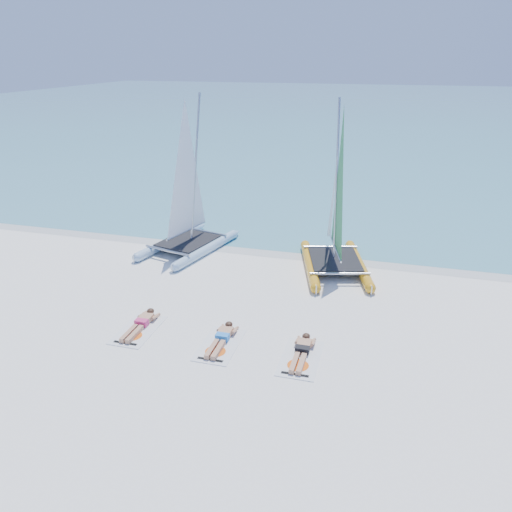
{
  "coord_description": "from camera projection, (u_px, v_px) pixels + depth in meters",
  "views": [
    {
      "loc": [
        4.56,
        -12.73,
        7.45
      ],
      "look_at": [
        0.72,
        1.2,
        1.52
      ],
      "focal_mm": 35.0,
      "sensor_mm": 36.0,
      "label": 1
    }
  ],
  "objects": [
    {
      "name": "sunbather_a",
      "position": [
        141.0,
        323.0,
        14.53
      ],
      "size": [
        0.37,
        1.73,
        0.26
      ],
      "color": "tan",
      "rests_on": "towel_a"
    },
    {
      "name": "towel_b",
      "position": [
        220.0,
        345.0,
        13.66
      ],
      "size": [
        1.0,
        1.85,
        0.02
      ],
      "primitive_type": "cube",
      "color": "silver",
      "rests_on": "ground"
    },
    {
      "name": "catamaran_yellow",
      "position": [
        336.0,
        215.0,
        18.17
      ],
      "size": [
        3.29,
        5.0,
        6.2
      ],
      "rotation": [
        0.0,
        0.0,
        0.26
      ],
      "color": "orange",
      "rests_on": "ground"
    },
    {
      "name": "catamaran_blue",
      "position": [
        187.0,
        205.0,
        19.68
      ],
      "size": [
        3.22,
        4.96,
        6.24
      ],
      "rotation": [
        0.0,
        0.0,
        -0.24
      ],
      "color": "#AAC9E0",
      "rests_on": "ground"
    },
    {
      "name": "towel_a",
      "position": [
        138.0,
        330.0,
        14.4
      ],
      "size": [
        1.0,
        1.85,
        0.02
      ],
      "primitive_type": "cube",
      "color": "silver",
      "rests_on": "ground"
    },
    {
      "name": "ground",
      "position": [
        223.0,
        314.0,
        15.31
      ],
      "size": [
        140.0,
        140.0,
        0.0
      ],
      "primitive_type": "plane",
      "color": "white",
      "rests_on": "ground"
    },
    {
      "name": "sunbather_b",
      "position": [
        222.0,
        338.0,
        13.79
      ],
      "size": [
        0.37,
        1.73,
        0.26
      ],
      "color": "tan",
      "rests_on": "towel_b"
    },
    {
      "name": "wet_sand_strip",
      "position": [
        267.0,
        250.0,
        20.21
      ],
      "size": [
        140.0,
        1.4,
        0.01
      ],
      "primitive_type": "cube",
      "color": "silver",
      "rests_on": "ground"
    },
    {
      "name": "sea",
      "position": [
        366.0,
        108.0,
        71.5
      ],
      "size": [
        140.0,
        115.0,
        0.01
      ],
      "primitive_type": "cube",
      "color": "#68A2AE",
      "rests_on": "ground"
    },
    {
      "name": "sunbather_c",
      "position": [
        302.0,
        351.0,
        13.2
      ],
      "size": [
        0.37,
        1.73,
        0.26
      ],
      "color": "tan",
      "rests_on": "towel_c"
    },
    {
      "name": "towel_c",
      "position": [
        300.0,
        358.0,
        13.07
      ],
      "size": [
        1.0,
        1.85,
        0.02
      ],
      "primitive_type": "cube",
      "color": "silver",
      "rests_on": "ground"
    }
  ]
}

